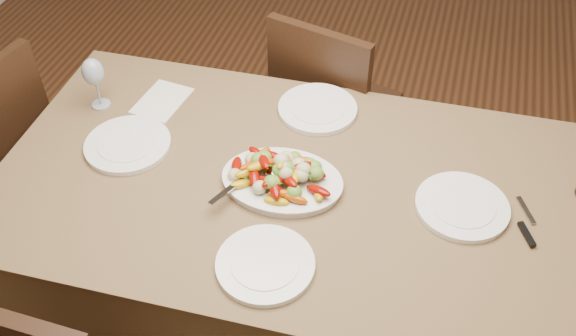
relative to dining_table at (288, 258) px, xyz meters
The scene contains 13 objects.
floor 0.40m from the dining_table, 89.81° to the left, with size 6.00×6.00×0.00m, color #3F2313.
dining_table is the anchor object (origin of this frame).
chair_far 0.77m from the dining_table, 90.12° to the left, with size 0.42×0.42×0.95m, color black, non-canonical shape.
serving_platter 0.39m from the dining_table, 128.10° to the right, with size 0.36×0.27×0.02m, color white.
roasted_vegetables 0.45m from the dining_table, 128.10° to the right, with size 0.30×0.20×0.09m, color #730802, non-canonical shape.
serving_spoon 0.44m from the dining_table, 143.67° to the right, with size 0.28×0.06×0.03m, color #9EA0A8, non-canonical shape.
plate_left 0.68m from the dining_table, behind, with size 0.28×0.28×0.02m, color white.
plate_right 0.66m from the dining_table, ahead, with size 0.28×0.28×0.02m, color white.
plate_far 0.53m from the dining_table, 89.64° to the left, with size 0.28×0.28×0.02m, color white.
plate_near 0.51m from the dining_table, 84.78° to the right, with size 0.27×0.27×0.02m, color white.
wine_glass 0.90m from the dining_table, 165.95° to the left, with size 0.08×0.08×0.20m, color #8C99A5, non-canonical shape.
menu_card 0.72m from the dining_table, 153.83° to the left, with size 0.15×0.21×0.00m, color silver.
table_knife 0.81m from the dining_table, ahead, with size 0.02×0.20×0.01m, color #9EA0A8, non-canonical shape.
Camera 1 is at (0.39, -1.47, 2.18)m, focal length 40.00 mm.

